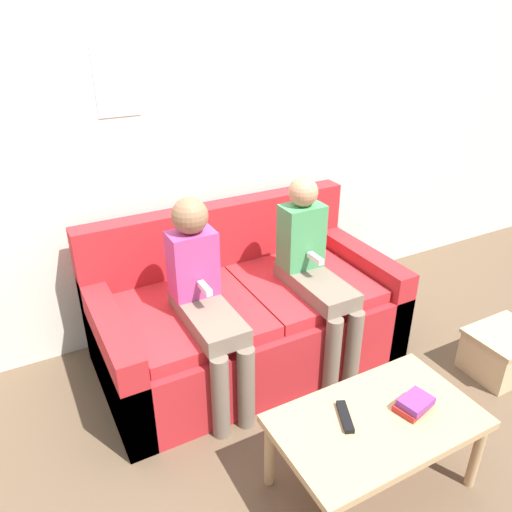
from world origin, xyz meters
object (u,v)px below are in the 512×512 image
coffee_table (377,427)px  storage_box (503,352)px  tv_remote (345,417)px  person_right (314,269)px  person_left (205,296)px  couch (245,314)px

coffee_table → storage_box: coffee_table is taller
tv_remote → person_right: bearing=88.2°
person_right → storage_box: (0.91, -0.65, -0.48)m
person_left → tv_remote: size_ratio=6.42×
couch → tv_remote: bearing=-93.4°
tv_remote → person_left: bearing=131.8°
coffee_table → storage_box: 1.23m
person_right → tv_remote: 0.94m
person_right → storage_box: size_ratio=2.71×
couch → person_right: 0.51m
tv_remote → storage_box: bearing=31.6°
couch → person_left: person_left is taller
couch → storage_box: 1.52m
coffee_table → tv_remote: tv_remote is taller
storage_box → person_left: bearing=157.6°
person_left → person_right: person_right is taller
tv_remote → storage_box: tv_remote is taller
tv_remote → storage_box: 1.35m
coffee_table → person_right: person_right is taller
coffee_table → tv_remote: (-0.12, 0.07, 0.06)m
couch → coffee_table: 1.11m
person_left → person_right: (0.67, -0.00, -0.01)m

